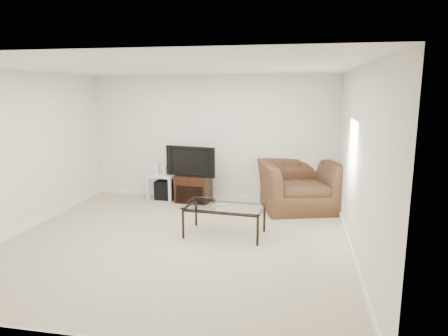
% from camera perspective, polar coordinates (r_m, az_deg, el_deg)
% --- Properties ---
extents(floor, '(5.00, 5.00, 0.00)m').
position_cam_1_polar(floor, '(6.02, -6.94, -10.45)').
color(floor, tan).
rests_on(floor, ground).
extents(ceiling, '(5.00, 5.00, 0.00)m').
position_cam_1_polar(ceiling, '(5.61, -7.55, 14.06)').
color(ceiling, white).
rests_on(ceiling, ground).
extents(wall_back, '(5.00, 0.02, 2.50)m').
position_cam_1_polar(wall_back, '(8.07, -1.77, 4.31)').
color(wall_back, silver).
rests_on(wall_back, ground).
extents(wall_left, '(0.02, 5.00, 2.50)m').
position_cam_1_polar(wall_left, '(6.87, -27.50, 1.88)').
color(wall_left, silver).
rests_on(wall_left, ground).
extents(wall_right, '(0.02, 5.00, 2.50)m').
position_cam_1_polar(wall_right, '(5.46, 18.59, 0.49)').
color(wall_right, silver).
rests_on(wall_right, ground).
extents(plate_back, '(0.12, 0.02, 0.12)m').
position_cam_1_polar(plate_back, '(8.47, -11.10, 4.42)').
color(plate_back, white).
rests_on(plate_back, wall_back).
extents(plate_right_switch, '(0.02, 0.09, 0.13)m').
position_cam_1_polar(plate_right_switch, '(7.03, 16.79, 2.84)').
color(plate_right_switch, white).
rests_on(plate_right_switch, wall_right).
extents(plate_right_outlet, '(0.02, 0.08, 0.12)m').
position_cam_1_polar(plate_right_outlet, '(6.93, 16.60, -5.31)').
color(plate_right_outlet, white).
rests_on(plate_right_outlet, wall_right).
extents(tv_stand, '(0.71, 0.53, 0.55)m').
position_cam_1_polar(tv_stand, '(7.97, -4.37, -2.93)').
color(tv_stand, black).
rests_on(tv_stand, floor).
extents(dvd_player, '(0.40, 0.30, 0.05)m').
position_cam_1_polar(dvd_player, '(7.90, -4.48, -1.70)').
color(dvd_player, black).
rests_on(dvd_player, tv_stand).
extents(television, '(0.97, 0.36, 0.59)m').
position_cam_1_polar(television, '(7.83, -4.50, 1.08)').
color(television, black).
rests_on(television, tv_stand).
extents(side_table, '(0.60, 0.60, 0.52)m').
position_cam_1_polar(side_table, '(8.30, -8.52, -2.59)').
color(side_table, '#AAC6D2').
rests_on(side_table, floor).
extents(subwoofer, '(0.40, 0.40, 0.39)m').
position_cam_1_polar(subwoofer, '(8.32, -8.24, -3.08)').
color(subwoofer, black).
rests_on(subwoofer, floor).
extents(game_console, '(0.06, 0.17, 0.24)m').
position_cam_1_polar(game_console, '(8.26, -9.46, -0.02)').
color(game_console, white).
rests_on(game_console, side_table).
extents(game_case, '(0.09, 0.16, 0.20)m').
position_cam_1_polar(game_case, '(8.17, -8.25, -0.21)').
color(game_case, silver).
rests_on(game_case, side_table).
extents(recliner, '(1.57, 1.25, 1.20)m').
position_cam_1_polar(recliner, '(7.54, 10.68, -1.35)').
color(recliner, brown).
rests_on(recliner, floor).
extents(coffee_table, '(1.26, 0.77, 0.48)m').
position_cam_1_polar(coffee_table, '(6.17, 0.10, -7.44)').
color(coffee_table, black).
rests_on(coffee_table, floor).
extents(remote, '(0.20, 0.09, 0.02)m').
position_cam_1_polar(remote, '(6.04, -0.94, -5.37)').
color(remote, '#B2B2B7').
rests_on(remote, coffee_table).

